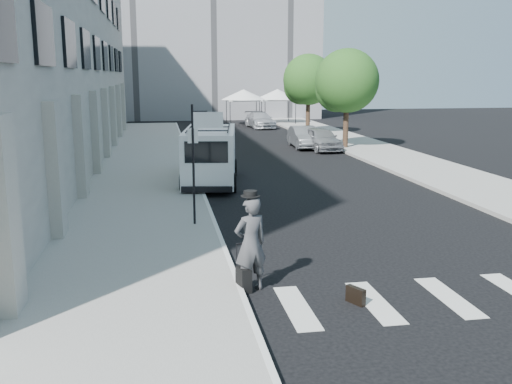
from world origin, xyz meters
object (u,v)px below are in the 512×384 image
object	(u,v)px
businessman	(251,244)
parked_car_b	(304,137)
parked_car_c	(260,120)
briefcase	(356,295)
cargo_van	(210,155)
parked_car_a	(321,139)
suitcase	(244,279)

from	to	relation	value
businessman	parked_car_b	size ratio (longest dim) A/B	0.50
parked_car_b	parked_car_c	distance (m)	13.91
parked_car_b	briefcase	bearing A→B (deg)	-99.62
briefcase	cargo_van	world-z (taller)	cargo_van
businessman	cargo_van	world-z (taller)	cargo_van
businessman	parked_car_c	size ratio (longest dim) A/B	0.44
businessman	parked_car_b	bearing A→B (deg)	-127.09
briefcase	parked_car_a	distance (m)	23.63
parked_car_a	parked_car_b	xyz separation A→B (m)	(-0.72, 1.35, -0.03)
cargo_van	briefcase	bearing A→B (deg)	-74.90
cargo_van	parked_car_c	size ratio (longest dim) A/B	1.35
businessman	suitcase	distance (m)	0.76
parked_car_b	parked_car_c	xyz separation A→B (m)	(-0.32, 13.90, 0.01)
suitcase	cargo_van	bearing A→B (deg)	72.62
businessman	briefcase	distance (m)	2.37
parked_car_b	parked_car_c	size ratio (longest dim) A/B	0.87
briefcase	suitcase	distance (m)	2.33
businessman	briefcase	size ratio (longest dim) A/B	4.61
cargo_van	parked_car_b	size ratio (longest dim) A/B	1.55
businessman	parked_car_b	world-z (taller)	businessman
businessman	parked_car_a	xyz separation A→B (m)	(7.78, 21.84, -0.31)
suitcase	parked_car_a	bearing A→B (deg)	54.68
briefcase	parked_car_b	xyz separation A→B (m)	(5.11, 24.25, 0.50)
cargo_van	parked_car_c	bearing A→B (deg)	83.33
cargo_van	parked_car_a	world-z (taller)	cargo_van
suitcase	parked_car_b	world-z (taller)	parked_car_b
cargo_van	parked_car_b	bearing A→B (deg)	65.94
suitcase	cargo_van	xyz separation A→B (m)	(0.43, 12.40, 0.92)
businessman	suitcase	size ratio (longest dim) A/B	1.99
parked_car_b	parked_car_a	bearing A→B (deg)	-59.78
parked_car_a	cargo_van	bearing A→B (deg)	-132.43
briefcase	parked_car_c	distance (m)	38.45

